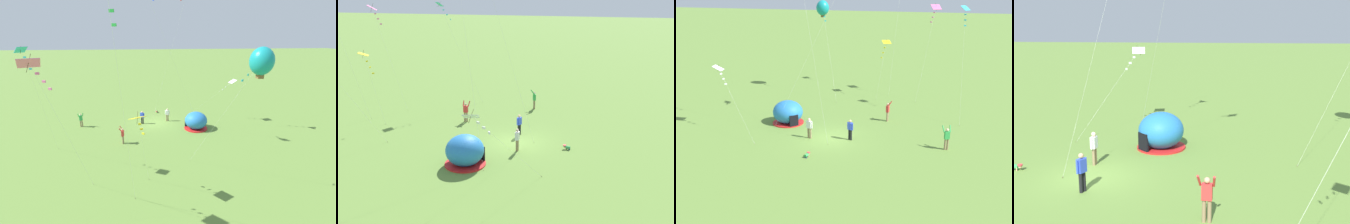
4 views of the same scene
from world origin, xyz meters
The scene contains 11 objects.
ground_plane centered at (0.00, 0.00, 0.00)m, with size 300.00×300.00×0.00m, color olive.
popup_tent centered at (-4.94, 2.42, 1.00)m, with size 2.81×2.81×2.10m.
toddler_crawling centered at (-0.54, -3.95, 0.18)m, with size 0.33×0.55×0.32m.
person_arms_raised centered at (3.61, 5.54, 1.00)m, with size 0.50×0.68×1.89m.
person_flying_kite centered at (9.13, 0.38, 1.00)m, with size 0.71×0.62×1.89m.
person_center_field centered at (1.56, 0.16, 0.96)m, with size 0.55×0.37×1.72m.
person_strolling centered at (-1.74, -0.45, 0.96)m, with size 0.59×0.29×1.72m.
kite_yellow centered at (1.64, 13.93, 5.78)m, with size 1.22×2.56×6.43m.
kite_pink centered at (6.53, 15.81, 9.41)m, with size 1.88×4.31×10.12m.
kite_cyan centered at (9.63, 10.01, 9.50)m, with size 0.93×4.70×10.24m.
kite_white centered at (-9.92, -0.10, 5.04)m, with size 5.16×3.45×5.62m.
Camera 2 is at (-27.87, -6.50, 11.40)m, focal length 42.00 mm.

